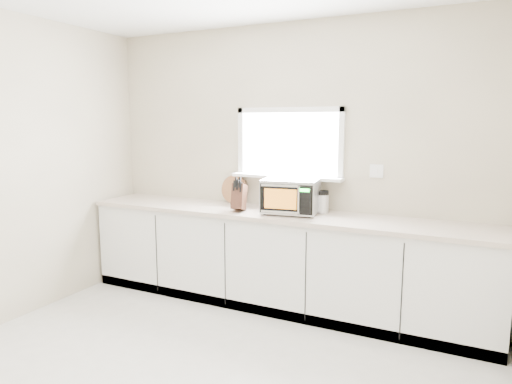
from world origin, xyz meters
The scene contains 7 objects.
back_wall centered at (0.00, 2.00, 1.36)m, with size 4.00×0.17×2.70m.
cabinets centered at (0.00, 1.70, 0.44)m, with size 3.92×0.60×0.88m, color silver.
countertop centered at (0.00, 1.69, 0.90)m, with size 3.92×0.64×0.04m, color beige.
microwave centered at (0.14, 1.70, 1.09)m, with size 0.55×0.46×0.32m.
knife_block centered at (-0.34, 1.58, 1.06)m, with size 0.16×0.25×0.33m.
cutting_board centered at (-0.59, 1.94, 1.07)m, with size 0.29×0.29×0.02m, color olive.
coffee_grinder centered at (0.39, 1.85, 1.03)m, with size 0.13×0.13×0.21m.
Camera 1 is at (1.67, -2.17, 1.77)m, focal length 32.00 mm.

